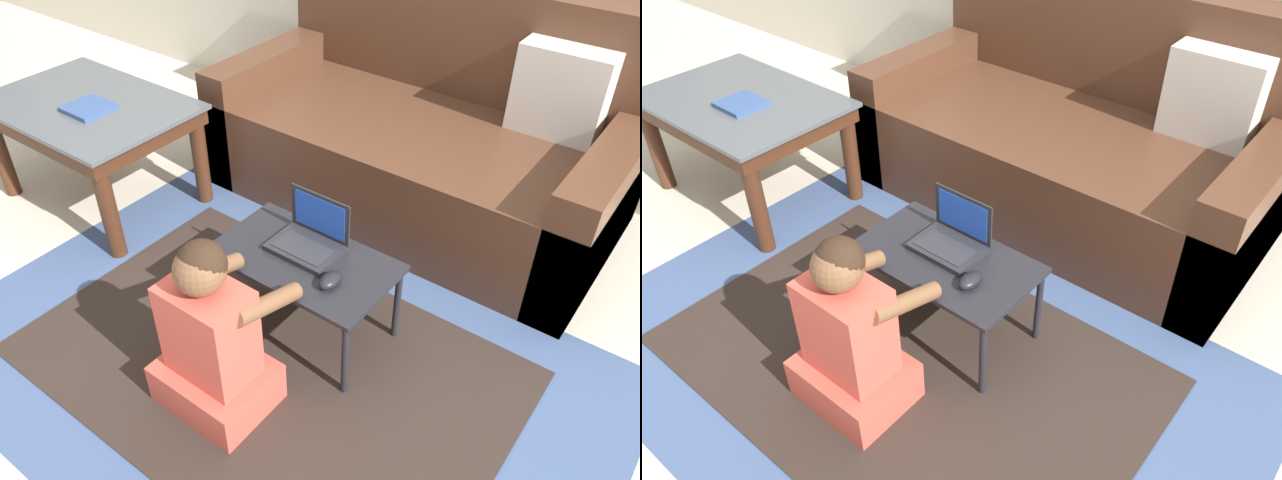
{
  "view_description": "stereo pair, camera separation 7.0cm",
  "coord_description": "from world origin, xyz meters",
  "views": [
    {
      "loc": [
        0.95,
        -1.2,
        1.66
      ],
      "look_at": [
        -0.03,
        0.1,
        0.39
      ],
      "focal_mm": 35.0,
      "sensor_mm": 36.0,
      "label": 1
    },
    {
      "loc": [
        1.0,
        -1.16,
        1.66
      ],
      "look_at": [
        -0.03,
        0.1,
        0.39
      ],
      "focal_mm": 35.0,
      "sensor_mm": 36.0,
      "label": 2
    }
  ],
  "objects": [
    {
      "name": "person_seated",
      "position": [
        -0.09,
        -0.36,
        0.27
      ],
      "size": [
        0.35,
        0.41,
        0.64
      ],
      "color": "#CC4C3D",
      "rests_on": "ground_plane"
    },
    {
      "name": "laptop_desk",
      "position": [
        -0.06,
        0.05,
        0.29
      ],
      "size": [
        0.62,
        0.36,
        0.33
      ],
      "color": "black",
      "rests_on": "ground_plane"
    },
    {
      "name": "area_rug",
      "position": [
        -0.06,
        -0.16,
        0.0
      ],
      "size": [
        2.27,
        1.51,
        0.01
      ],
      "color": "#3D517A",
      "rests_on": "ground_plane"
    },
    {
      "name": "computer_mouse",
      "position": [
        0.09,
        0.0,
        0.35
      ],
      "size": [
        0.06,
        0.1,
        0.04
      ],
      "color": "black",
      "rests_on": "laptop_desk"
    },
    {
      "name": "ground_plane",
      "position": [
        0.0,
        0.0,
        0.0
      ],
      "size": [
        16.0,
        16.0,
        0.0
      ],
      "primitive_type": "plane",
      "color": "beige"
    },
    {
      "name": "book_on_table",
      "position": [
        -1.27,
        0.14,
        0.49
      ],
      "size": [
        0.18,
        0.17,
        0.02
      ],
      "color": "#334C7F",
      "rests_on": "coffee_table"
    },
    {
      "name": "coffee_table",
      "position": [
        -1.34,
        0.17,
        0.41
      ],
      "size": [
        0.89,
        0.62,
        0.48
      ],
      "color": "#4C5156",
      "rests_on": "ground_plane"
    },
    {
      "name": "laptop",
      "position": [
        -0.08,
        0.11,
        0.36
      ],
      "size": [
        0.24,
        0.17,
        0.18
      ],
      "color": "#232328",
      "rests_on": "laptop_desk"
    },
    {
      "name": "couch",
      "position": [
        -0.16,
        1.08,
        0.31
      ],
      "size": [
        1.76,
        0.93,
        0.93
      ],
      "color": "#4C2D1E",
      "rests_on": "ground_plane"
    }
  ]
}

